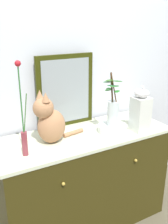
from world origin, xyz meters
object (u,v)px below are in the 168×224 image
jar_lidded_porcelain (140,111)px  cat_sitting (50,121)px  sideboard (84,180)px  bowl_porcelain (112,128)px  mirror_leaning (66,91)px  vase_glass_clear (113,111)px  vase_slim_green (23,129)px

jar_lidded_porcelain → cat_sitting: bearing=167.4°
sideboard → bowl_porcelain: size_ratio=6.00×
cat_sitting → jar_lidded_porcelain: cat_sitting is taller
mirror_leaning → vase_glass_clear: mirror_leaning is taller
mirror_leaning → vase_glass_clear: 0.41m
vase_glass_clear → mirror_leaning: bearing=129.6°
cat_sitting → vase_slim_green: size_ratio=0.66×
sideboard → vase_slim_green: vase_slim_green is taller
cat_sitting → bowl_porcelain: cat_sitting is taller
sideboard → bowl_porcelain: bearing=-16.7°
vase_slim_green → jar_lidded_porcelain: vase_slim_green is taller
vase_slim_green → jar_lidded_porcelain: 0.90m
sideboard → vase_glass_clear: size_ratio=3.30×
vase_slim_green → sideboard: bearing=10.9°
cat_sitting → mirror_leaning: bearing=44.5°
vase_slim_green → bowl_porcelain: size_ratio=2.67×
vase_slim_green → jar_lidded_porcelain: size_ratio=1.67×
sideboard → jar_lidded_porcelain: bearing=-20.2°
bowl_porcelain → vase_slim_green: bearing=-177.7°
vase_glass_clear → jar_lidded_porcelain: size_ratio=1.14×
vase_glass_clear → sideboard: bearing=162.6°
vase_slim_green → vase_glass_clear: size_ratio=1.47×
vase_slim_green → vase_glass_clear: (0.70, 0.03, -0.01)m
vase_slim_green → cat_sitting: bearing=24.1°
sideboard → cat_sitting: cat_sitting is taller
cat_sitting → jar_lidded_porcelain: bearing=-12.6°
vase_slim_green → jar_lidded_porcelain: bearing=-3.7°
mirror_leaning → vase_slim_green: vase_slim_green is taller
cat_sitting → vase_glass_clear: size_ratio=0.97×
jar_lidded_porcelain → mirror_leaning: bearing=139.2°
bowl_porcelain → vase_glass_clear: 0.15m
vase_slim_green → bowl_porcelain: vase_slim_green is taller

